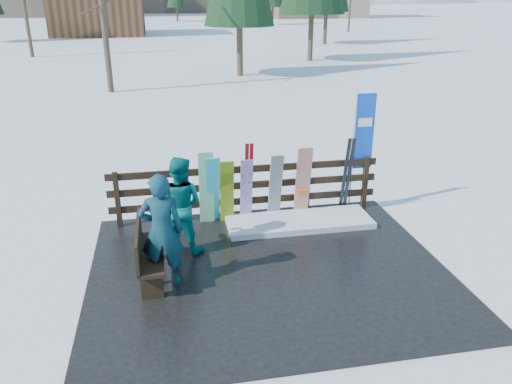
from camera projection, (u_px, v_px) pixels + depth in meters
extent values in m
plane|color=white|center=(268.00, 272.00, 8.57)|extent=(700.00, 700.00, 0.00)
cube|color=black|center=(268.00, 270.00, 8.55)|extent=(6.00, 5.00, 0.08)
cube|color=black|center=(118.00, 200.00, 9.88)|extent=(0.10, 0.10, 1.15)
cube|color=black|center=(184.00, 195.00, 10.11)|extent=(0.10, 0.10, 1.15)
cube|color=black|center=(247.00, 191.00, 10.33)|extent=(0.10, 0.10, 1.15)
cube|color=black|center=(307.00, 187.00, 10.56)|extent=(0.10, 0.10, 1.15)
cube|color=black|center=(365.00, 183.00, 10.78)|extent=(0.10, 0.10, 1.15)
cube|color=black|center=(247.00, 201.00, 10.42)|extent=(5.60, 0.05, 0.14)
cube|color=black|center=(247.00, 185.00, 10.29)|extent=(5.60, 0.05, 0.14)
cube|color=black|center=(246.00, 169.00, 10.16)|extent=(5.60, 0.05, 0.14)
cube|color=white|center=(299.00, 222.00, 10.15)|extent=(2.93, 1.00, 0.12)
cube|color=black|center=(151.00, 254.00, 8.09)|extent=(0.40, 1.50, 0.06)
cube|color=black|center=(152.00, 285.00, 7.63)|extent=(0.34, 0.06, 0.45)
cube|color=black|center=(152.00, 249.00, 8.72)|extent=(0.34, 0.06, 0.45)
cube|color=black|center=(138.00, 240.00, 7.96)|extent=(0.05, 1.50, 0.50)
cube|color=#36E3F8|center=(213.00, 190.00, 9.95)|extent=(0.27, 0.40, 1.46)
cube|color=white|center=(206.00, 188.00, 9.91)|extent=(0.29, 0.25, 1.56)
cube|color=#D8FF16|center=(227.00, 192.00, 10.02)|extent=(0.28, 0.18, 1.34)
cube|color=white|center=(246.00, 190.00, 10.09)|extent=(0.25, 0.25, 1.36)
cube|color=black|center=(275.00, 187.00, 10.18)|extent=(0.26, 0.33, 1.42)
cube|color=silver|center=(303.00, 182.00, 10.26)|extent=(0.31, 0.26, 1.54)
cube|color=maroon|center=(246.00, 182.00, 10.09)|extent=(0.07, 0.29, 1.67)
cube|color=maroon|center=(251.00, 181.00, 10.11)|extent=(0.07, 0.29, 1.67)
cube|color=black|center=(345.00, 175.00, 10.46)|extent=(0.08, 0.33, 1.67)
cube|color=black|center=(349.00, 175.00, 10.47)|extent=(0.08, 0.33, 1.67)
cylinder|color=silver|center=(353.00, 151.00, 10.51)|extent=(0.04, 0.04, 2.60)
cube|color=blue|center=(364.00, 132.00, 10.40)|extent=(0.42, 0.02, 1.60)
imported|color=#135054|center=(162.00, 231.00, 7.75)|extent=(0.73, 0.51, 1.89)
imported|color=#066C6B|center=(180.00, 205.00, 8.85)|extent=(1.06, 0.96, 1.78)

